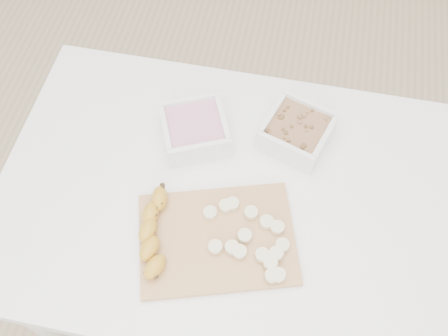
% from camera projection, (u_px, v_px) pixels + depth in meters
% --- Properties ---
extents(ground, '(3.50, 3.50, 0.00)m').
position_uv_depth(ground, '(222.00, 290.00, 1.75)').
color(ground, '#C6AD89').
rests_on(ground, ground).
extents(table, '(1.00, 0.70, 0.75)m').
position_uv_depth(table, '(222.00, 211.00, 1.19)').
color(table, white).
rests_on(table, ground).
extents(bowl_yogurt, '(0.19, 0.19, 0.07)m').
position_uv_depth(bowl_yogurt, '(195.00, 130.00, 1.15)').
color(bowl_yogurt, white).
rests_on(bowl_yogurt, table).
extents(bowl_granola, '(0.18, 0.18, 0.07)m').
position_uv_depth(bowl_granola, '(297.00, 131.00, 1.14)').
color(bowl_granola, white).
rests_on(bowl_granola, table).
extents(cutting_board, '(0.38, 0.31, 0.01)m').
position_uv_depth(cutting_board, '(217.00, 239.00, 1.04)').
color(cutting_board, tan).
rests_on(cutting_board, table).
extents(banana, '(0.05, 0.20, 0.03)m').
position_uv_depth(banana, '(154.00, 234.00, 1.02)').
color(banana, '#C08721').
rests_on(banana, cutting_board).
extents(banana_slices, '(0.19, 0.17, 0.02)m').
position_uv_depth(banana_slices, '(252.00, 239.00, 1.02)').
color(banana_slices, beige).
rests_on(banana_slices, cutting_board).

